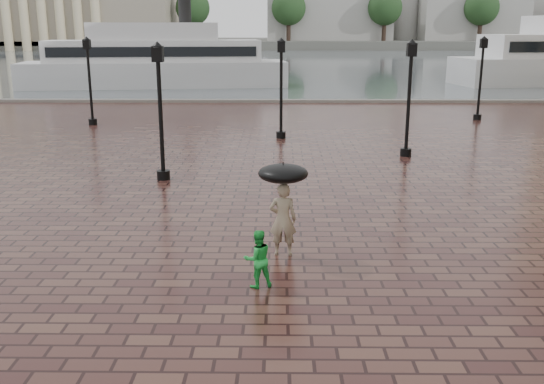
{
  "coord_description": "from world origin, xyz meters",
  "views": [
    {
      "loc": [
        -2.07,
        -9.9,
        4.96
      ],
      "look_at": [
        -2.23,
        3.22,
        1.4
      ],
      "focal_mm": 40.0,
      "sensor_mm": 36.0,
      "label": 1
    }
  ],
  "objects_px": {
    "ferry_near": "(155,61)",
    "child_pedestrian": "(258,259)",
    "street_lamps": "(290,89)",
    "adult_pedestrian": "(283,219)"
  },
  "relations": [
    {
      "from": "child_pedestrian",
      "to": "ferry_near",
      "type": "distance_m",
      "value": 43.44
    },
    {
      "from": "street_lamps",
      "to": "ferry_near",
      "type": "relative_size",
      "value": 0.93
    },
    {
      "from": "street_lamps",
      "to": "adult_pedestrian",
      "type": "xyz_separation_m",
      "value": [
        -0.39,
        -14.63,
        -1.49
      ]
    },
    {
      "from": "adult_pedestrian",
      "to": "child_pedestrian",
      "type": "distance_m",
      "value": 1.84
    },
    {
      "from": "ferry_near",
      "to": "child_pedestrian",
      "type": "bearing_deg",
      "value": -84.42
    },
    {
      "from": "adult_pedestrian",
      "to": "ferry_near",
      "type": "bearing_deg",
      "value": -73.15
    },
    {
      "from": "adult_pedestrian",
      "to": "ferry_near",
      "type": "distance_m",
      "value": 41.85
    },
    {
      "from": "street_lamps",
      "to": "child_pedestrian",
      "type": "height_order",
      "value": "street_lamps"
    },
    {
      "from": "street_lamps",
      "to": "adult_pedestrian",
      "type": "relative_size",
      "value": 12.82
    },
    {
      "from": "child_pedestrian",
      "to": "adult_pedestrian",
      "type": "bearing_deg",
      "value": -125.48
    }
  ]
}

